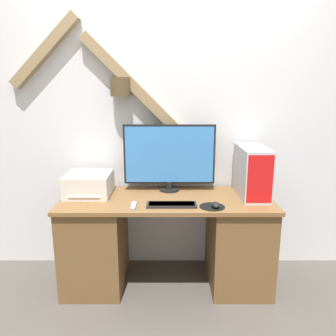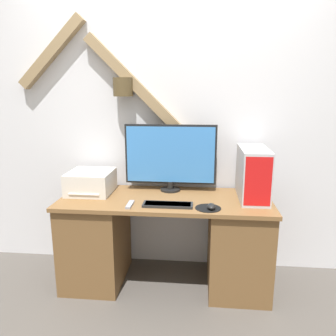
# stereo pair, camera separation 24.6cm
# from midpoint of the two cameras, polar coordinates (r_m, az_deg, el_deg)

# --- Properties ---
(ground_plane) EXTENTS (12.00, 12.00, 0.00)m
(ground_plane) POSITION_cam_midpoint_polar(r_m,az_deg,el_deg) (2.58, 1.72, -23.01)
(ground_plane) COLOR #4C4742
(wall_back) EXTENTS (6.40, 0.21, 2.70)m
(wall_back) POSITION_cam_midpoint_polar(r_m,az_deg,el_deg) (2.77, 2.73, 9.70)
(wall_back) COLOR silver
(wall_back) RESTS_ON ground_plane
(desk) EXTENTS (1.61, 0.63, 0.72)m
(desk) POSITION_cam_midpoint_polar(r_m,az_deg,el_deg) (2.66, 2.26, -12.41)
(desk) COLOR brown
(desk) RESTS_ON ground_plane
(monitor) EXTENTS (0.74, 0.16, 0.55)m
(monitor) POSITION_cam_midpoint_polar(r_m,az_deg,el_deg) (2.65, 3.09, 2.11)
(monitor) COLOR black
(monitor) RESTS_ON desk
(keyboard) EXTENTS (0.36, 0.12, 0.02)m
(keyboard) POSITION_cam_midpoint_polar(r_m,az_deg,el_deg) (2.36, 2.97, -6.43)
(keyboard) COLOR black
(keyboard) RESTS_ON desk
(mousepad) EXTENTS (0.18, 0.18, 0.00)m
(mousepad) POSITION_cam_midpoint_polar(r_m,az_deg,el_deg) (2.34, 10.02, -6.95)
(mousepad) COLOR black
(mousepad) RESTS_ON desk
(mouse) EXTENTS (0.06, 0.09, 0.04)m
(mouse) POSITION_cam_midpoint_polar(r_m,az_deg,el_deg) (2.32, 10.61, -6.64)
(mouse) COLOR black
(mouse) RESTS_ON mousepad
(computer_tower) EXTENTS (0.20, 0.47, 0.39)m
(computer_tower) POSITION_cam_midpoint_polar(r_m,az_deg,el_deg) (2.58, 17.26, -0.99)
(computer_tower) COLOR #B2B2B7
(computer_tower) RESTS_ON desk
(printer) EXTENTS (0.34, 0.36, 0.17)m
(printer) POSITION_cam_midpoint_polar(r_m,az_deg,el_deg) (2.69, -10.75, -2.45)
(printer) COLOR beige
(printer) RESTS_ON desk
(remote_control) EXTENTS (0.04, 0.16, 0.02)m
(remote_control) POSITION_cam_midpoint_polar(r_m,az_deg,el_deg) (2.36, -3.69, -6.43)
(remote_control) COLOR gray
(remote_control) RESTS_ON desk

